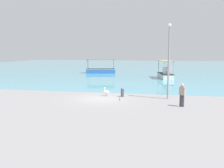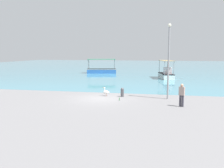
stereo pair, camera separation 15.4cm
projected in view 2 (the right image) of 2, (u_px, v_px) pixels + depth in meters
name	position (u px, v px, depth m)	size (l,w,h in m)	color
ground	(101.00, 98.00, 21.42)	(120.00, 120.00, 0.00)	slate
harbor_water	(144.00, 66.00, 68.02)	(110.00, 90.00, 0.00)	teal
fishing_boat_far_left	(102.00, 70.00, 46.60)	(5.70, 3.10, 2.62)	#2E64B2
fishing_boat_far_right	(166.00, 74.00, 37.20)	(2.50, 4.87, 2.70)	white
pelican	(106.00, 92.00, 22.53)	(0.79, 0.42, 0.80)	#E0997A
lamp_post	(169.00, 58.00, 20.74)	(0.28, 0.28, 6.28)	gray
mooring_bollard	(122.00, 92.00, 22.19)	(0.30, 0.30, 0.81)	#47474C
fisherman_standing	(182.00, 94.00, 18.11)	(0.45, 0.36, 1.69)	#393743
glass_bottle	(119.00, 99.00, 20.47)	(0.07, 0.07, 0.27)	#3F7F4C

